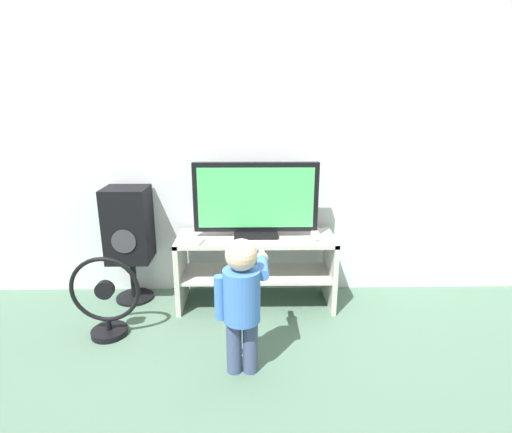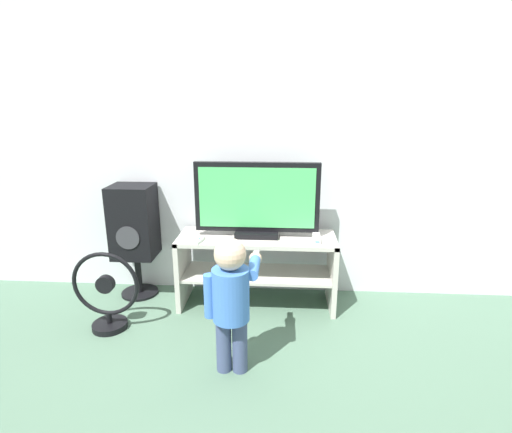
{
  "view_description": "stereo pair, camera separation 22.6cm",
  "coord_description": "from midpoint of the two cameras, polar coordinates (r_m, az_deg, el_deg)",
  "views": [
    {
      "loc": [
        -0.04,
        -2.6,
        1.52
      ],
      "look_at": [
        0.0,
        0.12,
        0.73
      ],
      "focal_mm": 28.0,
      "sensor_mm": 36.0,
      "label": 1
    },
    {
      "loc": [
        0.18,
        -2.59,
        1.52
      ],
      "look_at": [
        0.0,
        0.12,
        0.73
      ],
      "focal_mm": 28.0,
      "sensor_mm": 36.0,
      "label": 2
    }
  ],
  "objects": [
    {
      "name": "television",
      "position": [
        2.9,
        2.36,
        2.27
      ],
      "size": [
        0.91,
        0.2,
        0.55
      ],
      "color": "black",
      "rests_on": "tv_stand"
    },
    {
      "name": "tv_stand",
      "position": [
        3.03,
        2.25,
        -6.24
      ],
      "size": [
        1.17,
        0.41,
        0.55
      ],
      "color": "beige",
      "rests_on": "ground_plane"
    },
    {
      "name": "remote_primary",
      "position": [
        2.86,
        -5.85,
        -3.43
      ],
      "size": [
        0.06,
        0.13,
        0.03
      ],
      "color": "white",
      "rests_on": "tv_stand"
    },
    {
      "name": "game_console",
      "position": [
        2.92,
        10.82,
        -3.02
      ],
      "size": [
        0.05,
        0.18,
        0.04
      ],
      "color": "white",
      "rests_on": "tv_stand"
    },
    {
      "name": "speaker_tower",
      "position": [
        3.21,
        -15.13,
        -1.15
      ],
      "size": [
        0.32,
        0.3,
        0.9
      ],
      "color": "black",
      "rests_on": "ground_plane"
    },
    {
      "name": "ground_plane",
      "position": [
        3.01,
        2.06,
        -14.15
      ],
      "size": [
        16.0,
        16.0,
        0.0
      ],
      "primitive_type": "plane",
      "color": "#4C6B56"
    },
    {
      "name": "wall_back",
      "position": [
        3.09,
        2.61,
        12.15
      ],
      "size": [
        10.0,
        0.06,
        2.6
      ],
      "color": "silver",
      "rests_on": "ground_plane"
    },
    {
      "name": "floor_fan",
      "position": [
        2.9,
        -18.47,
        -10.64
      ],
      "size": [
        0.46,
        0.24,
        0.56
      ],
      "color": "black",
      "rests_on": "ground_plane"
    },
    {
      "name": "child",
      "position": [
        2.26,
        -0.61,
        -11.18
      ],
      "size": [
        0.31,
        0.46,
        0.81
      ],
      "color": "#3F4C72",
      "rests_on": "ground_plane"
    }
  ]
}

